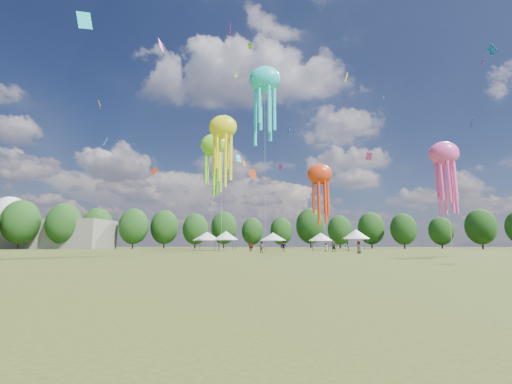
# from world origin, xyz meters

# --- Properties ---
(ground) EXTENTS (300.00, 300.00, 0.00)m
(ground) POSITION_xyz_m (0.00, 0.00, 0.00)
(ground) COLOR #384416
(ground) RESTS_ON ground
(spectator_near) EXTENTS (1.00, 0.94, 1.63)m
(spectator_near) POSITION_xyz_m (-4.38, 31.86, 0.82)
(spectator_near) COLOR gray
(spectator_near) RESTS_ON ground
(spectators_far) EXTENTS (18.29, 17.62, 1.87)m
(spectators_far) POSITION_xyz_m (2.70, 42.05, 0.87)
(spectators_far) COLOR gray
(spectators_far) RESTS_ON ground
(festival_tents) EXTENTS (35.94, 11.45, 4.32)m
(festival_tents) POSITION_xyz_m (-3.52, 54.42, 2.97)
(festival_tents) COLOR #47474C
(festival_tents) RESTS_ON ground
(show_kites) EXTENTS (37.90, 24.21, 30.24)m
(show_kites) POSITION_xyz_m (-5.92, 37.10, 18.53)
(show_kites) COLOR #FFF41A
(show_kites) RESTS_ON ground
(small_kites) EXTENTS (75.06, 61.91, 45.07)m
(small_kites) POSITION_xyz_m (-1.10, 42.14, 30.89)
(small_kites) COLOR #FFF41A
(small_kites) RESTS_ON ground
(treeline) EXTENTS (201.57, 95.24, 13.43)m
(treeline) POSITION_xyz_m (-3.87, 62.51, 6.54)
(treeline) COLOR #38281C
(treeline) RESTS_ON ground
(hangar) EXTENTS (40.00, 12.00, 8.00)m
(hangar) POSITION_xyz_m (-72.00, 72.00, 4.00)
(hangar) COLOR gray
(hangar) RESTS_ON ground
(radome) EXTENTS (9.00, 9.00, 16.00)m
(radome) POSITION_xyz_m (-88.00, 78.00, 9.99)
(radome) COLOR white
(radome) RESTS_ON ground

